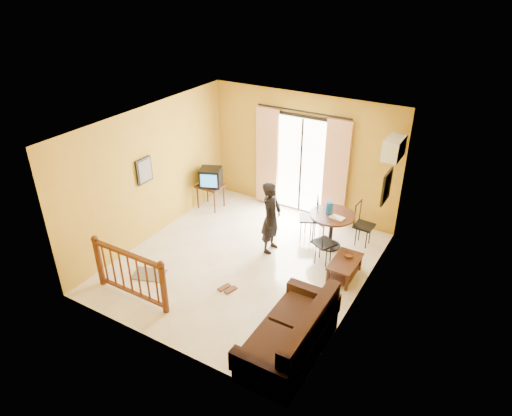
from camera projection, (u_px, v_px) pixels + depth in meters
The scene contains 19 objects.
ground at pixel (245, 262), 9.00m from camera, with size 5.00×5.00×0.00m, color beige.
room_shell at pixel (244, 184), 8.18m from camera, with size 5.00×5.00×5.00m.
balcony_door at pixel (301, 165), 10.27m from camera, with size 2.25×0.14×2.46m.
tv_table at pixel (210, 188), 10.76m from camera, with size 0.58×0.48×0.58m.
television at pixel (211, 177), 10.61m from camera, with size 0.61×0.58×0.43m.
picture_left at pixel (144, 171), 9.09m from camera, with size 0.05×0.42×0.52m.
dining_table at pixel (332, 221), 9.21m from camera, with size 0.91×0.91×0.76m.
water_jug at pixel (329, 208), 9.11m from camera, with size 0.13×0.13×0.25m, color #1250B0.
serving_tray at pixel (337, 218), 8.99m from camera, with size 0.28×0.18×0.02m, color beige.
dining_chairs at pixel (330, 247), 9.46m from camera, with size 1.59×1.49×0.95m.
air_conditioner at pixel (394, 148), 8.52m from camera, with size 0.31×0.60×0.40m.
botanical_print at pixel (386, 187), 8.21m from camera, with size 0.05×0.50×0.60m.
coffee_table at pixel (345, 266), 8.47m from camera, with size 0.46×0.82×0.37m.
bowl at pixel (348, 255), 8.50m from camera, with size 0.18×0.18×0.06m, color #502B1B.
sofa at pixel (292, 337), 6.73m from camera, with size 0.89×1.91×0.91m.
standing_person at pixel (271, 218), 9.03m from camera, with size 0.55×0.36×1.51m, color black.
stair_balustrade at pixel (129, 271), 7.80m from camera, with size 1.63×0.13×1.04m.
doormat at pixel (149, 274), 8.63m from camera, with size 0.60×0.40×0.02m, color #60584D.
sandals at pixel (227, 289), 8.24m from camera, with size 0.30×0.27×0.03m.
Camera 1 is at (3.92, -6.26, 5.25)m, focal length 32.00 mm.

